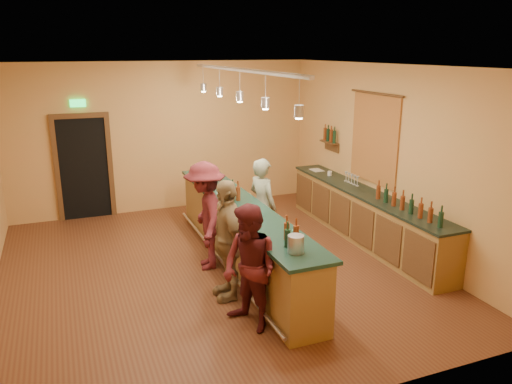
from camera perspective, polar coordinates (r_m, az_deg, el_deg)
name	(u,v)px	position (r m, az deg, el deg)	size (l,w,h in m)	color
floor	(213,269)	(8.22, -4.92, -8.76)	(7.00, 7.00, 0.00)	#572B19
ceiling	(208,66)	(7.47, -5.53, 14.14)	(6.50, 7.00, 0.02)	silver
wall_back	(164,137)	(11.02, -10.44, 6.17)	(6.50, 0.02, 3.20)	#DE9553
wall_front	(321,259)	(4.60, 7.46, -7.65)	(6.50, 0.02, 3.20)	#DE9553
wall_right	(388,157)	(9.12, 14.80, 3.88)	(0.02, 7.00, 3.20)	#DE9553
doorway	(84,165)	(10.89, -19.09, 2.90)	(1.15, 0.09, 2.48)	black
tapestry	(374,139)	(9.38, 13.37, 5.86)	(0.03, 1.40, 1.60)	maroon
bottle_shelf	(330,137)	(10.63, 8.44, 6.27)	(0.17, 0.55, 0.54)	#482A15
back_counter	(364,216)	(9.39, 12.29, -2.66)	(0.60, 4.55, 1.27)	olive
tasting_bar	(241,230)	(8.12, -1.73, -4.38)	(0.73, 5.10, 1.38)	olive
pendant_track	(240,81)	(7.63, -1.88, 12.61)	(0.11, 4.60, 0.50)	silver
bartender	(263,206)	(8.60, 0.76, -1.58)	(0.61, 0.40, 1.67)	gray
customer_a	(250,268)	(6.26, -0.69, -8.73)	(0.79, 0.62, 1.63)	#59191E
customer_b	(227,240)	(7.02, -3.31, -5.47)	(1.02, 0.42, 1.74)	#997A51
customer_c	(205,216)	(8.00, -5.79, -2.72)	(1.13, 0.65, 1.75)	#59191E
bar_stool	(244,201)	(10.09, -1.41, -1.03)	(0.30, 0.30, 0.62)	#A97D4C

